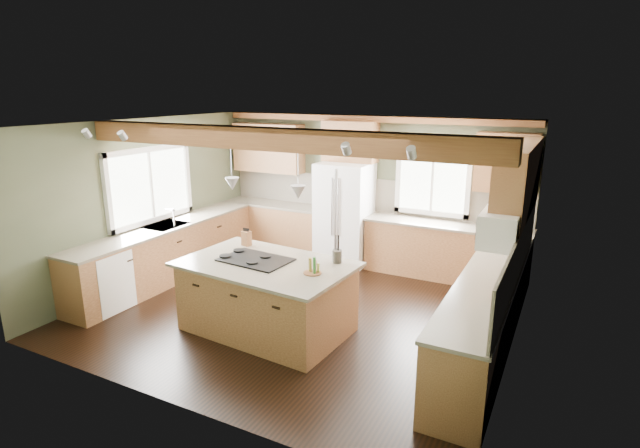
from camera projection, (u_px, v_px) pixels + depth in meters
The scene contains 37 objects.
floor at pixel (301, 309), 7.10m from camera, with size 5.60×5.60×0.00m, color black.
ceiling at pixel (299, 124), 6.41m from camera, with size 5.60×5.60×0.00m, color silver.
wall_back at pixel (369, 189), 8.90m from camera, with size 5.60×5.60×0.00m, color #404732.
wall_left at pixel (148, 201), 7.99m from camera, with size 5.00×5.00×0.00m, color #404732.
wall_right at pixel (520, 251), 5.51m from camera, with size 5.00×5.00×0.00m, color #404732.
ceiling_beam at pixel (268, 139), 5.83m from camera, with size 5.55×0.26×0.26m, color brown.
soffit_trim at pixel (368, 119), 8.49m from camera, with size 5.55×0.20×0.10m, color brown.
backsplash_back at pixel (368, 194), 8.91m from camera, with size 5.58×0.03×0.58m, color brown.
backsplash_right at pixel (518, 257), 5.59m from camera, with size 0.03×3.70×0.58m, color brown.
base_cab_back_left at pixel (276, 227), 9.66m from camera, with size 2.02×0.60×0.88m, color brown.
counter_back_left at pixel (275, 204), 9.54m from camera, with size 2.06×0.64×0.04m, color #4A4136.
base_cab_back_right at pixel (445, 252), 8.21m from camera, with size 2.62×0.60×0.88m, color brown.
counter_back_right at pixel (447, 225), 8.09m from camera, with size 2.66×0.64×0.04m, color #4A4136.
base_cab_left at pixel (168, 253), 8.13m from camera, with size 0.60×3.70×0.88m, color brown.
counter_left at pixel (166, 226), 8.01m from camera, with size 0.64×3.74×0.04m, color #4A4136.
base_cab_right at pixel (486, 315), 5.92m from camera, with size 0.60×3.70×0.88m, color brown.
counter_right at pixel (489, 279), 5.80m from camera, with size 0.64×3.74×0.04m, color #4A4136.
upper_cab_back_left at pixel (269, 148), 9.46m from camera, with size 1.40×0.35×0.90m, color brown.
upper_cab_over_fridge at pixel (350, 141), 8.66m from camera, with size 0.96×0.35×0.70m, color brown.
upper_cab_right at pixel (518, 179), 6.19m from camera, with size 0.35×2.20×0.90m, color brown.
upper_cab_back_corner at pixel (507, 163), 7.56m from camera, with size 0.90×0.35×0.90m, color brown.
window_left at pixel (150, 185), 7.96m from camera, with size 0.04×1.60×1.05m, color white.
window_back at pixel (433, 181), 8.31m from camera, with size 1.10×0.04×1.00m, color white.
sink at pixel (166, 226), 8.01m from camera, with size 0.50×0.65×0.03m, color #262628.
faucet at pixel (174, 219), 7.89m from camera, with size 0.02×0.02×0.28m, color #B2B2B7.
dishwasher at pixel (103, 280), 7.01m from camera, with size 0.60×0.60×0.84m, color white.
oven at pixel (461, 368), 4.81m from camera, with size 0.60×0.72×0.84m, color white.
microwave at pixel (500, 228), 5.50m from camera, with size 0.40×0.70×0.38m, color white.
pendant_left at pixel (232, 184), 6.28m from camera, with size 0.18×0.18×0.16m, color #B2B2B7.
pendant_right at pixel (298, 192), 5.77m from camera, with size 0.18×0.18×0.16m, color #B2B2B7.
refrigerator at pixel (344, 214), 8.81m from camera, with size 0.90×0.74×1.80m, color white.
island at pixel (267, 298), 6.40m from camera, with size 2.01×1.23×0.88m, color brown.
island_top at pixel (266, 264), 6.28m from camera, with size 2.14×1.36×0.04m, color #4A4136.
cooktop at pixel (256, 260), 6.36m from camera, with size 0.87×0.58×0.02m, color black.
knife_block at pixel (246, 238), 6.94m from camera, with size 0.12×0.09×0.21m, color brown.
utensil_crock at pixel (337, 256), 6.26m from camera, with size 0.12×0.12×0.16m, color #38322D.
bottle_tray at pixel (312, 265), 5.89m from camera, with size 0.22×0.22×0.20m, color brown, non-canonical shape.
Camera 1 is at (3.24, -5.67, 3.04)m, focal length 28.00 mm.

